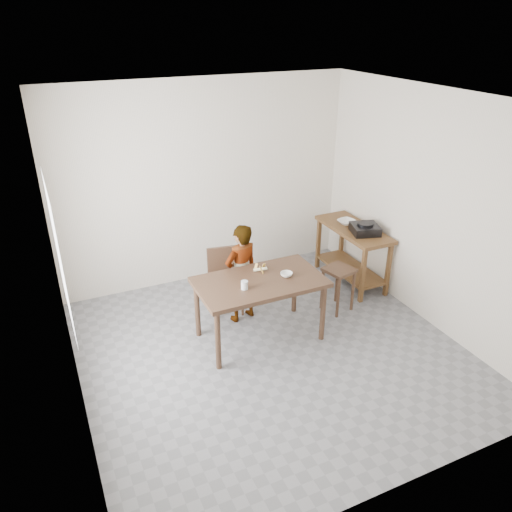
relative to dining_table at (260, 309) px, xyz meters
name	(u,v)px	position (x,y,z in m)	size (l,w,h in m)	color
floor	(271,352)	(0.00, -0.30, -0.40)	(4.00, 4.00, 0.04)	slate
ceiling	(275,97)	(0.00, -0.30, 2.35)	(4.00, 4.00, 0.04)	white
wall_back	(205,183)	(0.00, 1.72, 0.98)	(4.00, 0.04, 2.70)	silver
wall_front	(409,355)	(0.00, -2.32, 0.98)	(4.00, 0.04, 2.70)	silver
wall_left	(58,282)	(-2.02, -0.30, 0.98)	(0.04, 4.00, 2.70)	silver
wall_right	(431,210)	(2.02, -0.30, 0.98)	(0.04, 4.00, 2.70)	silver
window_pane	(59,256)	(-1.97, -0.10, 1.12)	(0.02, 1.10, 1.30)	white
dining_table	(260,309)	(0.00, 0.00, 0.00)	(1.40, 0.80, 0.75)	#442C1E
prep_counter	(352,255)	(1.72, 0.70, 0.03)	(0.50, 1.20, 0.80)	brown
child	(241,273)	(-0.03, 0.46, 0.24)	(0.45, 0.30, 1.23)	white
dining_chair	(226,282)	(-0.13, 0.70, 0.02)	(0.39, 0.39, 0.80)	#442C1E
stool	(338,289)	(1.14, 0.14, -0.09)	(0.33, 0.33, 0.57)	#442C1E
glass_tumbler	(244,285)	(-0.23, -0.11, 0.42)	(0.07, 0.07, 0.09)	white
small_bowl	(286,274)	(0.31, -0.04, 0.40)	(0.14, 0.14, 0.04)	white
banana	(260,269)	(0.09, 0.19, 0.41)	(0.17, 0.12, 0.06)	#D6CA47
serving_bowl	(347,222)	(1.70, 0.85, 0.45)	(0.23, 0.23, 0.06)	white
gas_burner	(365,229)	(1.74, 0.49, 0.48)	(0.34, 0.34, 0.11)	black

